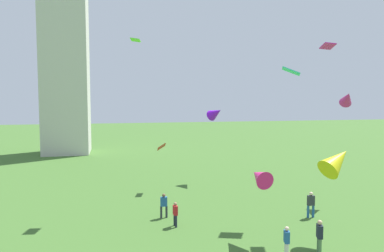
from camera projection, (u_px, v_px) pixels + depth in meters
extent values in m
cylinder|color=silver|center=(287.00, 251.00, 17.63)|extent=(0.15, 0.15, 0.77)
cylinder|color=silver|center=(286.00, 248.00, 17.99)|extent=(0.15, 0.15, 0.77)
cube|color=#235693|center=(287.00, 237.00, 17.76)|extent=(0.34, 0.47, 0.61)
sphere|color=beige|center=(287.00, 229.00, 17.72)|extent=(0.23, 0.23, 0.23)
cylinder|color=#2D3338|center=(161.00, 212.00, 23.74)|extent=(0.15, 0.15, 0.80)
cylinder|color=#2D3338|center=(167.00, 212.00, 23.83)|extent=(0.15, 0.15, 0.80)
cube|color=#235693|center=(164.00, 202.00, 23.73)|extent=(0.44, 0.27, 0.64)
sphere|color=brown|center=(164.00, 195.00, 23.70)|extent=(0.23, 0.23, 0.23)
cylinder|color=#1E2333|center=(176.00, 222.00, 21.98)|extent=(0.14, 0.14, 0.75)
cylinder|color=#1E2333|center=(175.00, 220.00, 22.31)|extent=(0.14, 0.14, 0.75)
cube|color=red|center=(175.00, 210.00, 22.09)|extent=(0.27, 0.43, 0.60)
sphere|color=#A37556|center=(175.00, 204.00, 22.06)|extent=(0.22, 0.22, 0.22)
cylinder|color=#51754C|center=(318.00, 244.00, 18.38)|extent=(0.16, 0.16, 0.87)
cylinder|color=#51754C|center=(320.00, 247.00, 17.99)|extent=(0.16, 0.16, 0.87)
cube|color=#1E2333|center=(320.00, 231.00, 18.12)|extent=(0.43, 0.54, 0.69)
sphere|color=#D8AD84|center=(320.00, 222.00, 18.09)|extent=(0.25, 0.25, 0.25)
cylinder|color=#235693|center=(313.00, 211.00, 23.88)|extent=(0.16, 0.16, 0.85)
cylinder|color=#235693|center=(308.00, 212.00, 23.80)|extent=(0.16, 0.16, 0.85)
cube|color=#2D3338|center=(311.00, 200.00, 23.78)|extent=(0.46, 0.27, 0.67)
sphere|color=beige|center=(311.00, 194.00, 23.75)|extent=(0.25, 0.25, 0.25)
cone|color=#DD2075|center=(259.00, 176.00, 20.22)|extent=(1.12, 1.65, 1.24)
cube|color=#DD219F|center=(328.00, 46.00, 22.47)|extent=(0.97, 1.22, 0.35)
cone|color=#CA287F|center=(347.00, 98.00, 27.64)|extent=(1.51, 1.87, 1.51)
cone|color=#7B12E2|center=(216.00, 113.00, 34.42)|extent=(1.78, 2.14, 1.61)
cone|color=#CFC712|center=(337.00, 160.00, 20.12)|extent=(2.56, 1.92, 2.11)
cube|color=#B52F1B|center=(161.00, 147.00, 30.76)|extent=(0.80, 1.19, 0.82)
cube|color=#33D9B5|center=(291.00, 71.00, 24.15)|extent=(1.44, 1.36, 0.65)
cube|color=#6CF038|center=(135.00, 40.00, 25.59)|extent=(0.85, 1.11, 0.19)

